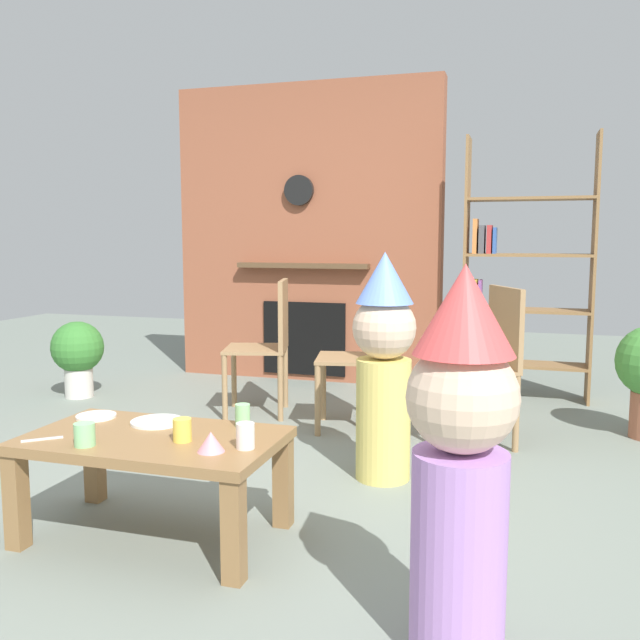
{
  "coord_description": "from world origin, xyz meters",
  "views": [
    {
      "loc": [
        1.11,
        -2.73,
        1.18
      ],
      "look_at": [
        0.15,
        0.4,
        0.78
      ],
      "focal_mm": 38.06,
      "sensor_mm": 36.0,
      "label": 1
    }
  ],
  "objects": [
    {
      "name": "child_in_pink",
      "position": [
        0.46,
        0.44,
        0.59
      ],
      "size": [
        0.31,
        0.31,
        1.11
      ],
      "rotation": [
        0.0,
        0.0,
        -2.25
      ],
      "color": "#E0CC66",
      "rests_on": "ground_plane"
    },
    {
      "name": "paper_cup_far_left",
      "position": [
        -0.44,
        -0.65,
        0.45
      ],
      "size": [
        0.08,
        0.08,
        0.09
      ],
      "primitive_type": "cylinder",
      "color": "#8CD18C",
      "rests_on": "coffee_table"
    },
    {
      "name": "ground_plane",
      "position": [
        0.0,
        0.0,
        0.0
      ],
      "size": [
        12.0,
        12.0,
        0.0
      ],
      "primitive_type": "plane",
      "color": "gray"
    },
    {
      "name": "potted_plant_short",
      "position": [
        -2.05,
        1.46,
        0.34
      ],
      "size": [
        0.38,
        0.38,
        0.56
      ],
      "color": "beige",
      "rests_on": "ground_plane"
    },
    {
      "name": "birthday_cake_slice",
      "position": [
        0.04,
        -0.58,
        0.45
      ],
      "size": [
        0.1,
        0.1,
        0.07
      ],
      "primitive_type": "cone",
      "color": "pink",
      "rests_on": "coffee_table"
    },
    {
      "name": "bookshelf",
      "position": [
        1.04,
        2.4,
        0.88
      ],
      "size": [
        0.9,
        0.28,
        1.9
      ],
      "color": "olive",
      "rests_on": "ground_plane"
    },
    {
      "name": "brick_fireplace_feature",
      "position": [
        -0.63,
        2.6,
        1.19
      ],
      "size": [
        2.2,
        0.28,
        2.4
      ],
      "color": "#935138",
      "rests_on": "ground_plane"
    },
    {
      "name": "paper_cup_near_left",
      "position": [
        0.14,
        -0.51,
        0.46
      ],
      "size": [
        0.07,
        0.07,
        0.1
      ],
      "primitive_type": "cylinder",
      "color": "silver",
      "rests_on": "coffee_table"
    },
    {
      "name": "dining_chair_left",
      "position": [
        -0.52,
        1.42,
        0.51
      ],
      "size": [
        0.49,
        0.49,
        0.9
      ],
      "rotation": [
        0.0,
        0.0,
        3.4
      ],
      "color": "#9E7A51",
      "rests_on": "ground_plane"
    },
    {
      "name": "paper_cup_center",
      "position": [
        -0.12,
        -0.5,
        0.46
      ],
      "size": [
        0.07,
        0.07,
        0.09
      ],
      "primitive_type": "cylinder",
      "color": "#F2CC4C",
      "rests_on": "coffee_table"
    },
    {
      "name": "dining_chair_middle",
      "position": [
        0.17,
        1.26,
        0.51
      ],
      "size": [
        0.47,
        0.47,
        0.9
      ],
      "rotation": [
        0.0,
        0.0,
        3.34
      ],
      "color": "#9E7A51",
      "rests_on": "ground_plane"
    },
    {
      "name": "table_fork",
      "position": [
        -0.64,
        -0.64,
        0.41
      ],
      "size": [
        0.12,
        0.11,
        0.01
      ],
      "primitive_type": "cube",
      "rotation": [
        0.0,
        0.0,
        0.71
      ],
      "color": "silver",
      "rests_on": "coffee_table"
    },
    {
      "name": "dining_chair_right",
      "position": [
        0.92,
        1.18,
        0.51
      ],
      "size": [
        0.54,
        0.54,
        0.9
      ],
      "rotation": [
        0.0,
        0.0,
        3.62
      ],
      "color": "#9E7A51",
      "rests_on": "ground_plane"
    },
    {
      "name": "paper_plate_rear",
      "position": [
        -0.34,
        -0.3,
        0.42
      ],
      "size": [
        0.22,
        0.22,
        0.01
      ],
      "primitive_type": "cylinder",
      "color": "white",
      "rests_on": "coffee_table"
    },
    {
      "name": "child_with_cone_hat",
      "position": [
        0.95,
        -0.89,
        0.59
      ],
      "size": [
        0.31,
        0.31,
        1.11
      ],
      "rotation": [
        0.0,
        0.0,
        2.8
      ],
      "color": "#B27FCC",
      "rests_on": "ground_plane"
    },
    {
      "name": "paper_cup_near_right",
      "position": [
        0.02,
        -0.24,
        0.46
      ],
      "size": [
        0.06,
        0.06,
        0.09
      ],
      "primitive_type": "cylinder",
      "color": "#8CD18C",
      "rests_on": "coffee_table"
    },
    {
      "name": "coffee_table",
      "position": [
        -0.27,
        -0.46,
        0.34
      ],
      "size": [
        0.99,
        0.58,
        0.41
      ],
      "color": "olive",
      "rests_on": "ground_plane"
    },
    {
      "name": "paper_plate_front",
      "position": [
        -0.64,
        -0.3,
        0.42
      ],
      "size": [
        0.17,
        0.17,
        0.01
      ],
      "primitive_type": "cylinder",
      "color": "white",
      "rests_on": "coffee_table"
    }
  ]
}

